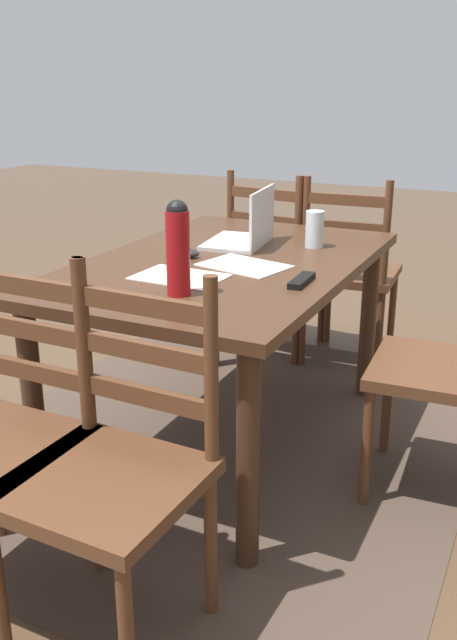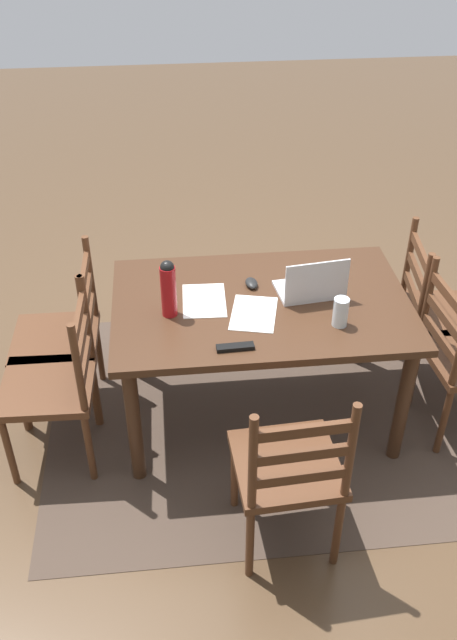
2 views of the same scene
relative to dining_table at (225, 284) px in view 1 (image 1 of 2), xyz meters
name	(u,v)px [view 1 (image 1 of 2)]	position (x,y,z in m)	size (l,w,h in m)	color
ground_plane	(225,439)	(0.00, 0.00, -0.65)	(14.00, 14.00, 0.00)	brown
area_rug	(225,438)	(0.00, 0.00, -0.65)	(2.27, 1.88, 0.01)	#47382D
dining_table	(225,284)	(0.00, 0.00, 0.00)	(1.47, 0.94, 0.74)	#422819
chair_left_far	(350,273)	(-1.02, 0.19, -0.19)	(0.47, 0.47, 0.95)	#56331E
chair_far_head	(452,369)	(0.00, 0.84, -0.19)	(0.46, 0.46, 0.95)	#56331E
chair_right_far	(113,472)	(1.02, 0.19, -0.19)	(0.45, 0.45, 0.95)	#56331E
chair_left_near	(278,265)	(-1.02, -0.19, -0.19)	(0.49, 0.49, 0.95)	#56331E
laptop	(248,231)	(-0.25, -0.02, 0.15)	(0.34, 0.26, 0.23)	silver
water_bottle	(178,246)	(0.45, 0.06, 0.25)	(0.07, 0.07, 0.29)	#A81419
drinking_glass	(315,229)	(-0.34, 0.23, 0.17)	(0.07, 0.07, 0.14)	silver
computer_mouse	(187,253)	(0.03, -0.14, 0.11)	(0.06, 0.10, 0.03)	black
tv_remote	(302,280)	(0.17, 0.36, 0.10)	(0.04, 0.17, 0.02)	black
paper_stack_left	(180,277)	(0.28, -0.03, 0.10)	(0.21, 0.30, 0.00)	white
paper_stack_right	(244,266)	(0.05, 0.10, 0.10)	(0.21, 0.30, 0.00)	white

